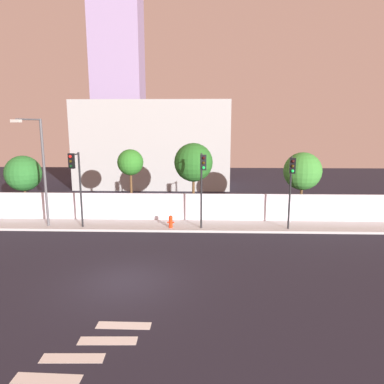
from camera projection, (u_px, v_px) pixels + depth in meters
ground_plane at (125, 282)px, 14.88m from camera, size 80.00×80.00×0.00m
sidewalk at (153, 226)px, 22.91m from camera, size 36.00×2.40×0.15m
perimeter_wall at (155, 206)px, 23.99m from camera, size 36.00×0.18×1.80m
crosswalk_marking at (90, 349)px, 10.44m from camera, size 3.26×3.02×0.01m
traffic_light_left at (76, 174)px, 21.29m from camera, size 0.37×1.13×4.72m
traffic_light_center at (202, 175)px, 21.00m from camera, size 0.36×1.22×4.67m
traffic_light_right at (291, 178)px, 20.86m from camera, size 0.40×1.19×4.50m
street_lamp_curbside at (40, 164)px, 21.63m from camera, size 0.91×2.16×6.73m
fire_hydrant at (171, 221)px, 22.12m from camera, size 0.44×0.26×0.79m
roadside_tree_leftmost at (23, 173)px, 25.08m from camera, size 2.53×2.53×4.38m
roadside_tree_midleft at (130, 163)px, 24.68m from camera, size 1.82×1.82×4.84m
roadside_tree_midright at (193, 163)px, 24.54m from camera, size 2.69×2.69×5.28m
roadside_tree_rightmost at (303, 171)px, 24.41m from camera, size 2.61×2.61×4.66m
low_building_distant at (154, 145)px, 37.16m from camera, size 15.72×6.00×8.89m
tower_on_skyline at (119, 82)px, 47.68m from camera, size 6.52×5.00×24.31m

